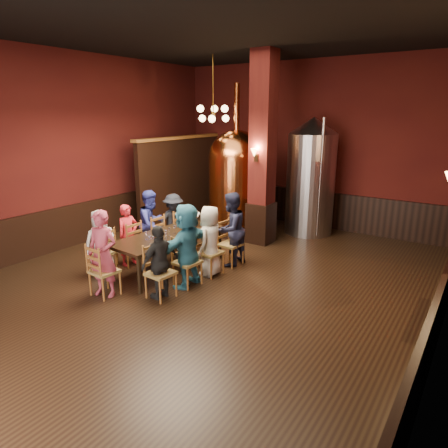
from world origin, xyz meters
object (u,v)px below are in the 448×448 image
Objects in this scene: person_0 at (101,243)px; rose_vase at (195,216)px; copper_kettle at (236,180)px; steel_vessel at (311,177)px; person_1 at (128,235)px; dining_table at (168,237)px; person_2 at (152,224)px.

rose_vase is at bearing -8.19° from person_0.
copper_kettle is at bearing 100.16° from rose_vase.
steel_vessel is at bearing -1.99° from person_0.
person_1 is (0.05, 0.67, -0.01)m from person_0.
dining_table is at bearing -22.24° from person_0.
person_1 is 0.87× the size of person_2.
person_0 is 5.57m from steel_vessel.
person_0 is (-0.93, -0.93, -0.03)m from dining_table.
person_2 reaches higher than person_1.
rose_vase is at bearing -35.22° from person_1.
rose_vase is (1.02, 1.71, 0.32)m from person_0.
copper_kettle is at bearing 14.02° from person_0.
copper_kettle is at bearing -149.83° from steel_vessel.
person_2 reaches higher than person_0.
person_0 is at bearing 172.48° from person_2.
rose_vase is at bearing -111.08° from steel_vessel.
steel_vessel reaches higher than rose_vase.
dining_table is 0.91m from person_1.
dining_table is 1.89× the size of person_1.
person_2 is 4.36× the size of rose_vase.
person_1 is at bearing 18.12° from person_0.
person_1 is at bearing -99.37° from copper_kettle.
person_1 is 0.67m from person_2.
person_1 reaches higher than rose_vase.
person_1 reaches higher than dining_table.
person_1 is 1.46m from rose_vase.
person_0 is at bearing -98.56° from copper_kettle.
person_0 is 4.14m from copper_kettle.
person_2 is 0.39× the size of copper_kettle.
person_2 is at bearing 158.78° from dining_table.
copper_kettle is 1.95m from steel_vessel.
rose_vase is (0.92, 0.39, 0.22)m from person_2.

